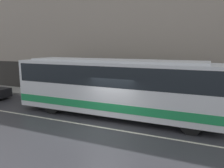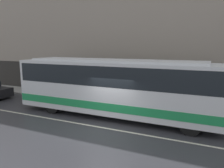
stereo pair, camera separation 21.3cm
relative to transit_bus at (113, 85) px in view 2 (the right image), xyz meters
name	(u,v)px [view 2 (the right image)]	position (x,y,z in m)	size (l,w,h in m)	color
ground_plane	(105,128)	(0.45, -1.99, -1.93)	(60.00, 60.00, 0.00)	#333338
sidewalk	(137,104)	(0.45, 3.12, -1.85)	(60.00, 2.22, 0.17)	gray
building_facade	(143,32)	(0.45, 4.37, 3.30)	(60.00, 0.35, 10.86)	gray
lane_stripe	(105,128)	(0.45, -1.99, -1.93)	(54.00, 0.14, 0.01)	beige
transit_bus	(113,85)	(0.00, 0.00, 0.00)	(12.26, 2.52, 3.43)	silver
pedestrian_waiting	(86,88)	(-3.79, 3.11, -1.07)	(0.36, 0.36, 1.52)	#333338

